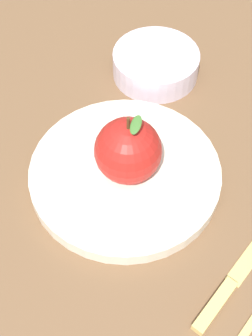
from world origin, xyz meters
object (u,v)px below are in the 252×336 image
at_px(apple, 128,150).
at_px(knife, 236,277).
at_px(dinner_plate, 126,172).
at_px(side_bowl, 156,62).

relative_size(apple, knife, 0.51).
relative_size(dinner_plate, apple, 2.47).
bearing_deg(dinner_plate, knife, -15.64).
height_order(dinner_plate, apple, apple).
bearing_deg(apple, side_bowl, 111.07).
height_order(apple, knife, apple).
bearing_deg(dinner_plate, apple, -22.15).
distance_m(dinner_plate, side_bowl, 0.20).
xyz_separation_m(dinner_plate, knife, (0.18, -0.05, -0.01)).
xyz_separation_m(dinner_plate, side_bowl, (-0.07, 0.19, 0.01)).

